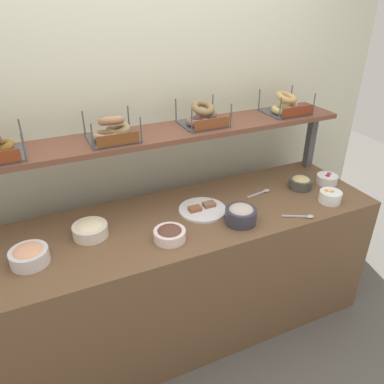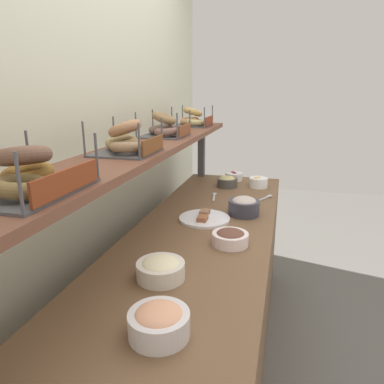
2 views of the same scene
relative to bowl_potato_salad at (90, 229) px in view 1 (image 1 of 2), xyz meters
The scene contains 18 objects.
ground_plane 1.02m from the bowl_potato_salad, ahead, with size 8.00×8.00×0.00m, color #595651.
back_wall 0.77m from the bowl_potato_salad, 45.87° to the left, with size 3.58×0.06×2.40m, color beige.
deli_counter 0.68m from the bowl_potato_salad, ahead, with size 2.38×0.70×0.85m, color brown.
shelf_riser_right 1.65m from the bowl_potato_salad, ahead, with size 0.05×0.05×0.40m, color #4C4C51.
upper_shelf 0.66m from the bowl_potato_salad, 24.91° to the left, with size 2.34×0.32×0.03m, color brown.
bowl_potato_salad is the anchor object (origin of this frame).
bowl_chocolate_spread 0.42m from the bowl_potato_salad, 29.35° to the right, with size 0.17×0.17×0.07m.
bowl_hummus 1.35m from the bowl_potato_salad, ahead, with size 0.15×0.15×0.08m.
bowl_lox_spread 0.32m from the bowl_potato_salad, 161.13° to the right, with size 0.18×0.18×0.09m.
bowl_fruit_salad 1.42m from the bowl_potato_salad, 10.07° to the right, with size 0.13×0.13×0.08m.
bowl_beet_salad 1.56m from the bowl_potato_salad, ahead, with size 0.14×0.14×0.07m.
bowl_tuna_salad 0.82m from the bowl_potato_salad, 15.48° to the right, with size 0.18×0.18×0.11m.
serving_plate_white 0.65m from the bowl_potato_salad, ahead, with size 0.28×0.28×0.04m.
serving_spoon_near_plate 1.09m from the bowl_potato_salad, ahead, with size 0.18×0.05×0.01m.
serving_spoon_by_edge 1.18m from the bowl_potato_salad, 15.96° to the right, with size 0.17×0.09×0.01m.
bagel_basket_everything 0.54m from the bowl_potato_salad, 45.20° to the left, with size 0.27×0.24×0.15m.
bagel_basket_poppy 0.92m from the bowl_potato_salad, 17.43° to the left, with size 0.26×0.24×0.14m.
bagel_basket_sesame 1.45m from the bowl_potato_salad, ahead, with size 0.29×0.26×0.14m.
Camera 1 is at (-0.69, -1.67, 2.01)m, focal length 35.23 mm.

